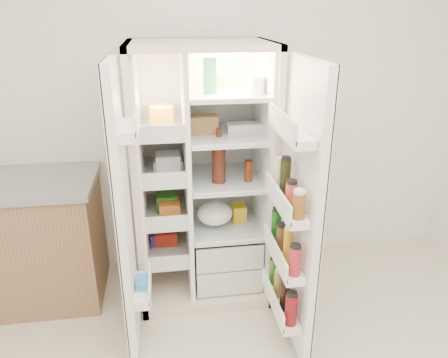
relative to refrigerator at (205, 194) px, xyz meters
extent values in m
cube|color=white|center=(0.11, 0.35, 0.61)|extent=(4.00, 0.02, 2.70)
cube|color=beige|center=(-0.02, 0.28, 0.16)|extent=(0.92, 0.04, 1.80)
cube|color=beige|center=(-0.46, -0.05, 0.16)|extent=(0.04, 0.70, 1.80)
cube|color=beige|center=(0.42, -0.05, 0.16)|extent=(0.04, 0.70, 1.80)
cube|color=beige|center=(-0.02, -0.05, 1.04)|extent=(0.92, 0.70, 0.04)
cube|color=beige|center=(-0.02, -0.05, -0.70)|extent=(0.92, 0.70, 0.08)
cube|color=white|center=(-0.02, 0.25, 0.18)|extent=(0.84, 0.02, 1.68)
cube|color=white|center=(-0.43, -0.05, 0.18)|extent=(0.02, 0.62, 1.68)
cube|color=white|center=(0.39, -0.05, 0.18)|extent=(0.02, 0.62, 1.68)
cube|color=white|center=(-0.13, -0.05, 0.18)|extent=(0.03, 0.62, 1.68)
cube|color=silver|center=(0.14, -0.07, -0.56)|extent=(0.47, 0.52, 0.19)
cube|color=silver|center=(0.14, -0.07, -0.36)|extent=(0.47, 0.52, 0.19)
cube|color=#FFD18C|center=(0.14, 0.00, 0.98)|extent=(0.30, 0.30, 0.02)
cube|color=silver|center=(-0.28, -0.05, -0.39)|extent=(0.28, 0.58, 0.02)
cube|color=silver|center=(-0.28, -0.05, -0.09)|extent=(0.28, 0.58, 0.02)
cube|color=silver|center=(-0.28, -0.05, 0.21)|extent=(0.28, 0.58, 0.02)
cube|color=silver|center=(-0.28, -0.05, 0.51)|extent=(0.28, 0.58, 0.02)
cube|color=white|center=(0.14, -0.05, -0.22)|extent=(0.49, 0.58, 0.01)
cube|color=white|center=(0.14, -0.05, 0.14)|extent=(0.49, 0.58, 0.01)
cube|color=white|center=(0.14, -0.05, 0.46)|extent=(0.49, 0.58, 0.02)
cube|color=white|center=(0.14, -0.05, 0.74)|extent=(0.49, 0.58, 0.02)
cube|color=red|center=(-0.28, -0.05, -0.33)|extent=(0.16, 0.20, 0.10)
cube|color=#2B7820|center=(-0.28, -0.05, -0.02)|extent=(0.14, 0.18, 0.12)
cube|color=silver|center=(-0.28, -0.05, 0.25)|extent=(0.20, 0.22, 0.07)
cube|color=yellow|center=(-0.28, -0.05, 0.59)|extent=(0.15, 0.16, 0.14)
cube|color=#4E36A2|center=(-0.28, -0.05, -0.34)|extent=(0.18, 0.20, 0.09)
cube|color=orange|center=(-0.28, -0.05, -0.03)|extent=(0.14, 0.18, 0.10)
cube|color=white|center=(-0.28, -0.05, 0.28)|extent=(0.16, 0.16, 0.12)
sphere|color=orange|center=(0.01, -0.15, -0.62)|extent=(0.07, 0.07, 0.07)
sphere|color=orange|center=(0.10, -0.11, -0.62)|extent=(0.07, 0.07, 0.07)
sphere|color=orange|center=(0.20, -0.15, -0.62)|extent=(0.07, 0.07, 0.07)
sphere|color=orange|center=(0.06, -0.01, -0.62)|extent=(0.07, 0.07, 0.07)
sphere|color=orange|center=(0.16, -0.03, -0.62)|extent=(0.07, 0.07, 0.07)
sphere|color=orange|center=(0.26, -0.07, -0.62)|extent=(0.07, 0.07, 0.07)
sphere|color=orange|center=(-0.02, -0.07, -0.62)|extent=(0.07, 0.07, 0.07)
ellipsoid|color=#3C7727|center=(0.14, -0.05, -0.34)|extent=(0.26, 0.24, 0.11)
cylinder|color=#511D11|center=(0.09, -0.14, 0.29)|extent=(0.09, 0.09, 0.29)
cylinder|color=maroon|center=(0.29, -0.15, 0.22)|extent=(0.05, 0.05, 0.15)
cube|color=#217B40|center=(0.03, -0.12, 0.86)|extent=(0.08, 0.08, 0.23)
cylinder|color=silver|center=(0.32, -0.15, 0.79)|extent=(0.11, 0.11, 0.10)
cylinder|color=#A76326|center=(0.12, 0.06, 0.79)|extent=(0.07, 0.07, 0.09)
cube|color=silver|center=(0.28, -0.07, 0.50)|extent=(0.26, 0.11, 0.07)
cube|color=#9C6E3E|center=(-0.01, -0.04, 0.52)|extent=(0.20, 0.11, 0.12)
ellipsoid|color=white|center=(0.06, -0.12, -0.14)|extent=(0.25, 0.23, 0.16)
cube|color=yellow|center=(0.25, -0.02, -0.16)|extent=(0.10, 0.12, 0.12)
cube|color=white|center=(-0.52, -0.60, 0.16)|extent=(0.05, 0.40, 1.72)
cube|color=beige|center=(-0.54, -0.60, 0.16)|extent=(0.01, 0.40, 1.72)
cube|color=white|center=(-0.45, -0.60, -0.34)|extent=(0.09, 0.32, 0.06)
cube|color=white|center=(-0.45, -0.60, 0.66)|extent=(0.09, 0.32, 0.06)
cube|color=#338CCC|center=(-0.45, -0.60, -0.31)|extent=(0.07, 0.12, 0.10)
cube|color=white|center=(0.48, -0.69, 0.16)|extent=(0.05, 0.58, 1.72)
cube|color=beige|center=(0.51, -0.69, 0.16)|extent=(0.01, 0.58, 1.72)
cube|color=white|center=(0.40, -0.69, -0.48)|extent=(0.11, 0.50, 0.05)
cube|color=white|center=(0.40, -0.69, -0.14)|extent=(0.11, 0.50, 0.05)
cube|color=white|center=(0.40, -0.69, 0.21)|extent=(0.11, 0.50, 0.05)
cube|color=white|center=(0.40, -0.69, 0.64)|extent=(0.11, 0.50, 0.05)
cylinder|color=maroon|center=(0.40, -0.89, -0.36)|extent=(0.07, 0.07, 0.20)
cylinder|color=black|center=(0.40, -0.76, -0.35)|extent=(0.06, 0.06, 0.22)
cylinder|color=#A37A36|center=(0.40, -0.63, -0.37)|extent=(0.06, 0.06, 0.18)
cylinder|color=#327828|center=(0.40, -0.50, -0.36)|extent=(0.06, 0.06, 0.19)
cylinder|color=#AF1D2B|center=(0.40, -0.89, -0.03)|extent=(0.07, 0.07, 0.17)
cylinder|color=#BC8A16|center=(0.40, -0.76, -0.01)|extent=(0.06, 0.06, 0.21)
cylinder|color=#583016|center=(0.40, -0.63, -0.04)|extent=(0.07, 0.07, 0.16)
cylinder|color=#135513|center=(0.40, -0.50, -0.02)|extent=(0.06, 0.06, 0.20)
cylinder|color=brown|center=(0.40, -0.89, 0.30)|extent=(0.07, 0.07, 0.14)
cylinder|color=#BD3E30|center=(0.40, -0.76, 0.30)|extent=(0.07, 0.07, 0.14)
cylinder|color=black|center=(0.40, -0.63, 0.35)|extent=(0.06, 0.06, 0.23)
cylinder|color=beige|center=(0.40, -0.50, 0.32)|extent=(0.06, 0.06, 0.18)
cube|color=#926649|center=(-1.38, 0.01, -0.31)|extent=(1.22, 0.63, 0.88)
camera|label=1|loc=(-0.28, -2.78, 1.25)|focal=34.00mm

